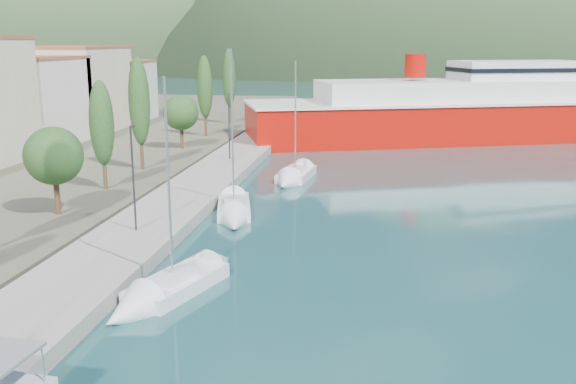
# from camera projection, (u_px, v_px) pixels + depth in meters

# --- Properties ---
(ground) EXTENTS (1400.00, 1400.00, 0.00)m
(ground) POSITION_uv_depth(u_px,v_px,m) (359.00, 96.00, 137.70)
(ground) COLOR #1D4B4C
(quay) EXTENTS (5.00, 88.00, 0.80)m
(quay) POSITION_uv_depth(u_px,v_px,m) (193.00, 192.00, 48.32)
(quay) COLOR gray
(quay) RESTS_ON ground
(tree_row) EXTENTS (3.68, 64.34, 10.54)m
(tree_row) POSITION_uv_depth(u_px,v_px,m) (133.00, 114.00, 52.86)
(tree_row) COLOR #47301E
(tree_row) RESTS_ON land_strip
(lamp_posts) EXTENTS (0.15, 45.15, 6.06)m
(lamp_posts) POSITION_uv_depth(u_px,v_px,m) (138.00, 172.00, 37.24)
(lamp_posts) COLOR #2D2D33
(lamp_posts) RESTS_ON quay
(sailboat_near) EXTENTS (4.58, 7.90, 10.88)m
(sailboat_near) POSITION_uv_depth(u_px,v_px,m) (153.00, 298.00, 28.58)
(sailboat_near) COLOR silver
(sailboat_near) RESTS_ON ground
(sailboat_mid) EXTENTS (4.00, 8.53, 11.88)m
(sailboat_mid) POSITION_uv_depth(u_px,v_px,m) (234.00, 215.00, 42.37)
(sailboat_mid) COLOR silver
(sailboat_mid) RESTS_ON ground
(sailboat_far) EXTENTS (3.22, 7.61, 10.85)m
(sailboat_far) POSITION_uv_depth(u_px,v_px,m) (291.00, 179.00, 53.35)
(sailboat_far) COLOR silver
(sailboat_far) RESTS_ON ground
(ferry) EXTENTS (54.27, 28.04, 10.62)m
(ferry) POSITION_uv_depth(u_px,v_px,m) (473.00, 112.00, 76.58)
(ferry) COLOR #AB0D05
(ferry) RESTS_ON ground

